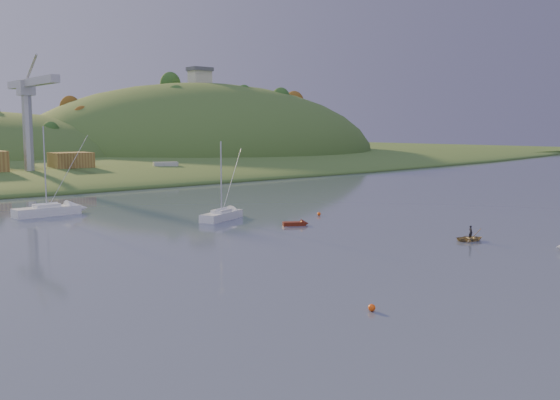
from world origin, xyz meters
TOP-DOWN VIEW (x-y plane):
  - ground at (0.00, 0.00)m, footprint 500.00×500.00m
  - hill_right at (95.00, 195.00)m, footprint 150.00×130.00m
  - hilltop_house at (95.00, 195.00)m, footprint 9.00×7.00m
  - wharf at (5.00, 122.00)m, footprint 42.00×16.00m
  - shed_east at (13.00, 124.00)m, footprint 9.00×7.00m
  - dock_crane at (2.00, 118.39)m, footprint 3.20×28.00m
  - sailboat_near at (-13.54, 65.52)m, footprint 9.12×3.19m
  - sailboat_far at (3.01, 46.51)m, footprint 7.82×5.19m
  - canoe at (14.92, 16.17)m, footprint 3.58×3.15m
  - paddler at (14.92, 16.17)m, footprint 0.53×0.62m
  - red_tender at (7.80, 36.27)m, footprint 3.43×2.64m
  - work_vessel at (35.00, 118.00)m, footprint 15.00×9.79m
  - buoy_1 at (15.75, 41.02)m, footprint 0.50×0.50m
  - buoy_3 at (-13.49, 67.29)m, footprint 0.50×0.50m
  - buoy_4 at (-13.05, 5.42)m, footprint 0.50×0.50m

SIDE VIEW (x-z plane):
  - ground at x=0.00m, z-range 0.00..0.00m
  - hill_right at x=95.00m, z-range -30.00..30.00m
  - red_tender at x=7.80m, z-range -0.33..0.80m
  - buoy_1 at x=15.75m, z-range 0.00..0.50m
  - buoy_3 at x=-13.49m, z-range 0.00..0.50m
  - buoy_4 at x=-13.05m, z-range 0.00..0.50m
  - canoe at x=14.92m, z-range 0.00..0.62m
  - sailboat_far at x=3.01m, z-range -4.55..5.93m
  - paddler at x=14.92m, z-range 0.00..1.45m
  - sailboat_near at x=-13.54m, z-range -5.44..7.02m
  - wharf at x=5.00m, z-range 0.00..2.40m
  - work_vessel at x=35.00m, z-range -0.52..3.11m
  - shed_east at x=13.00m, z-range 2.40..6.40m
  - dock_crane at x=2.00m, z-range 7.02..27.32m
  - hilltop_house at x=95.00m, z-range 30.18..36.63m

